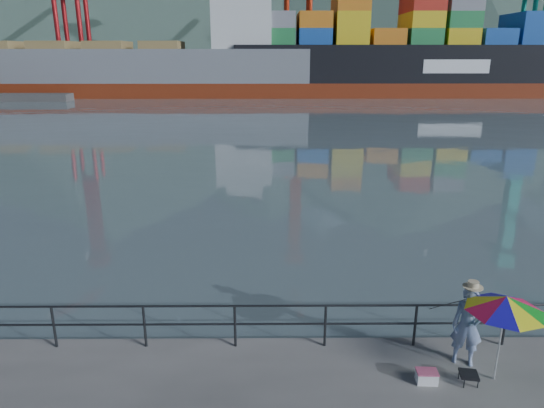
{
  "coord_description": "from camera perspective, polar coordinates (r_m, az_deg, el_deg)",
  "views": [
    {
      "loc": [
        -0.25,
        -7.74,
        6.26
      ],
      "look_at": [
        -0.15,
        6.0,
        2.0
      ],
      "focal_mm": 32.0,
      "sensor_mm": 36.0,
      "label": 1
    }
  ],
  "objects": [
    {
      "name": "far_dock",
      "position": [
        101.46,
        5.53,
        13.6
      ],
      "size": [
        200.0,
        40.0,
        0.4
      ],
      "primitive_type": "cube",
      "color": "#514F4C",
      "rests_on": "ground"
    },
    {
      "name": "fishing_rod",
      "position": [
        12.23,
        19.68,
        -14.69
      ],
      "size": [
        0.17,
        1.91,
        1.35
      ],
      "primitive_type": "cylinder",
      "rotation": [
        0.96,
        0.0,
        0.08
      ],
      "color": "black",
      "rests_on": "ground"
    },
    {
      "name": "harbor_water",
      "position": [
        137.88,
        -0.34,
        14.61
      ],
      "size": [
        500.0,
        280.0,
        0.0
      ],
      "primitive_type": "cube",
      "color": "slate",
      "rests_on": "ground"
    },
    {
      "name": "guardrail",
      "position": [
        11.05,
        0.97,
        -14.06
      ],
      "size": [
        22.0,
        0.06,
        1.03
      ],
      "color": "#2D3033",
      "rests_on": "ground"
    },
    {
      "name": "container_ship",
      "position": [
        86.3,
        20.71,
        15.84
      ],
      "size": [
        66.81,
        11.13,
        18.1
      ],
      "color": "maroon",
      "rests_on": "ground"
    },
    {
      "name": "cooler_bag",
      "position": [
        10.68,
        17.72,
        -18.84
      ],
      "size": [
        0.41,
        0.28,
        0.23
      ],
      "primitive_type": "cube",
      "rotation": [
        0.0,
        0.0,
        -0.05
      ],
      "color": "white",
      "rests_on": "ground"
    },
    {
      "name": "bulk_carrier",
      "position": [
        82.77,
        -15.11,
        15.12
      ],
      "size": [
        56.94,
        9.86,
        14.5
      ],
      "color": "maroon",
      "rests_on": "ground"
    },
    {
      "name": "beach_umbrella",
      "position": [
        10.46,
        25.8,
        -10.53
      ],
      "size": [
        1.66,
        1.66,
        1.85
      ],
      "color": "white",
      "rests_on": "ground"
    },
    {
      "name": "folding_stool",
      "position": [
        10.91,
        22.1,
        -18.44
      ],
      "size": [
        0.4,
        0.4,
        0.23
      ],
      "color": "black",
      "rests_on": "ground"
    },
    {
      "name": "container_stacks",
      "position": [
        106.31,
        16.81,
        14.96
      ],
      "size": [
        58.0,
        8.4,
        7.8
      ],
      "color": "yellow",
      "rests_on": "ground"
    },
    {
      "name": "fisherman",
      "position": [
        11.11,
        22.02,
        -13.16
      ],
      "size": [
        0.74,
        0.61,
        1.74
      ],
      "primitive_type": "imported",
      "rotation": [
        0.0,
        0.0,
        -0.34
      ],
      "color": "#2B4F90",
      "rests_on": "ground"
    }
  ]
}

